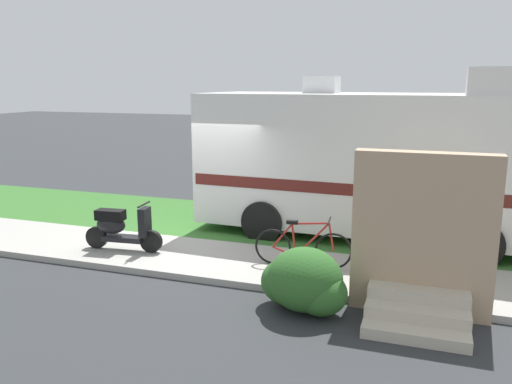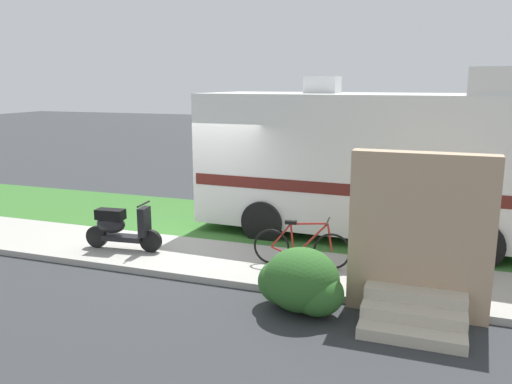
# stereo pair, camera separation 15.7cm
# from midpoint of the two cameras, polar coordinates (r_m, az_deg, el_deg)

# --- Properties ---
(ground_plane) EXTENTS (80.00, 80.00, 0.00)m
(ground_plane) POSITION_cam_midpoint_polar(r_m,az_deg,el_deg) (11.30, -5.70, -5.35)
(ground_plane) COLOR #2D3033
(sidewalk) EXTENTS (24.00, 2.00, 0.12)m
(sidewalk) POSITION_cam_midpoint_polar(r_m,az_deg,el_deg) (10.27, -8.59, -6.88)
(sidewalk) COLOR #9E9B93
(sidewalk) RESTS_ON ground
(grass_strip) EXTENTS (24.00, 3.40, 0.08)m
(grass_strip) POSITION_cam_midpoint_polar(r_m,az_deg,el_deg) (12.60, -2.79, -3.28)
(grass_strip) COLOR #336628
(grass_strip) RESTS_ON ground
(motorhome_rv) EXTENTS (7.36, 2.90, 3.62)m
(motorhome_rv) POSITION_cam_midpoint_polar(r_m,az_deg,el_deg) (11.41, 13.33, 3.45)
(motorhome_rv) COLOR silver
(motorhome_rv) RESTS_ON ground
(scooter) EXTENTS (1.61, 0.50, 0.97)m
(scooter) POSITION_cam_midpoint_polar(r_m,az_deg,el_deg) (10.50, -14.31, -3.74)
(scooter) COLOR black
(scooter) RESTS_ON ground
(bicycle) EXTENTS (1.74, 0.52, 0.88)m
(bicycle) POSITION_cam_midpoint_polar(r_m,az_deg,el_deg) (9.30, 5.48, -6.00)
(bicycle) COLOR black
(bicycle) RESTS_ON ground
(pickup_truck_near) EXTENTS (5.64, 2.32, 1.82)m
(pickup_truck_near) POSITION_cam_midpoint_polar(r_m,az_deg,el_deg) (15.76, 22.60, 2.37)
(pickup_truck_near) COLOR #1E2328
(pickup_truck_near) RESTS_ON ground
(porch_steps) EXTENTS (2.00, 1.26, 2.40)m
(porch_steps) POSITION_cam_midpoint_polar(r_m,az_deg,el_deg) (7.81, 17.97, -6.43)
(porch_steps) COLOR #BCB29E
(porch_steps) RESTS_ON ground
(bush_by_porch) EXTENTS (1.35, 1.01, 0.96)m
(bush_by_porch) POSITION_cam_midpoint_polar(r_m,az_deg,el_deg) (7.81, 5.50, -9.90)
(bush_by_porch) COLOR #2D6026
(bush_by_porch) RESTS_ON ground
(bottle_green) EXTENTS (0.06, 0.06, 0.29)m
(bottle_green) POSITION_cam_midpoint_polar(r_m,az_deg,el_deg) (9.25, 21.87, -8.58)
(bottle_green) COLOR #B2B2B7
(bottle_green) RESTS_ON ground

